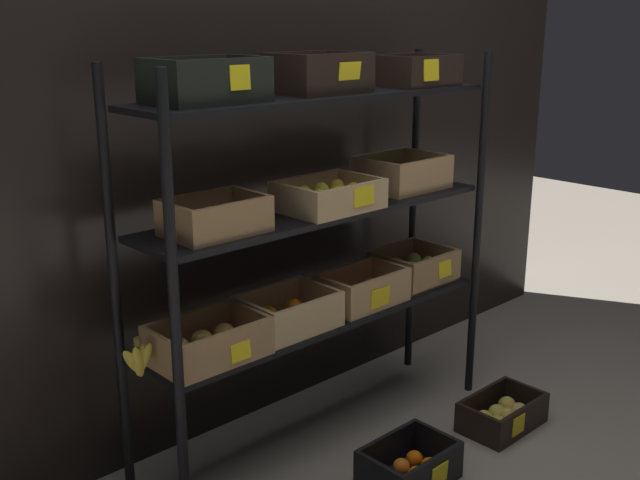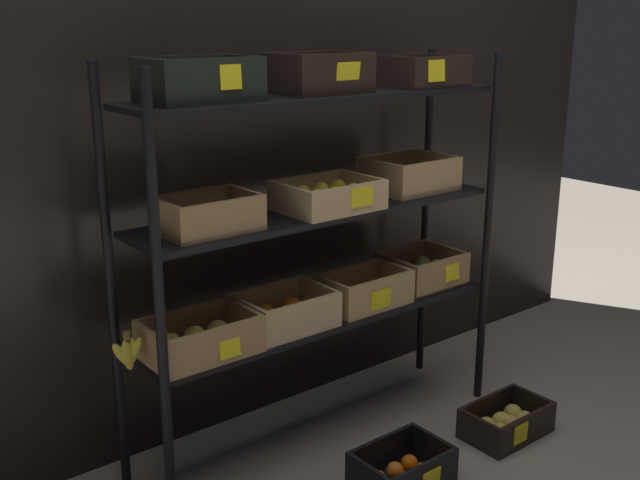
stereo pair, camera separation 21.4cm
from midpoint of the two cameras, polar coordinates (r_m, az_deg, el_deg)
name	(u,v)px [view 1 (the left image)]	position (r m, az deg, el deg)	size (l,w,h in m)	color
ground_plane	(320,434)	(3.02, -2.10, -14.41)	(10.00, 10.00, 0.00)	gray
storefront_wall	(253,135)	(2.92, -7.17, 7.83)	(3.84, 0.12, 2.24)	black
display_rack	(321,214)	(2.67, -2.22, 1.92)	(1.56, 0.37, 1.43)	black
crate_ground_tangerine	(409,469)	(2.73, 4.37, -16.82)	(0.32, 0.23, 0.14)	black
crate_ground_apple_gold	(502,415)	(3.11, 11.57, -12.82)	(0.34, 0.21, 0.12)	black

